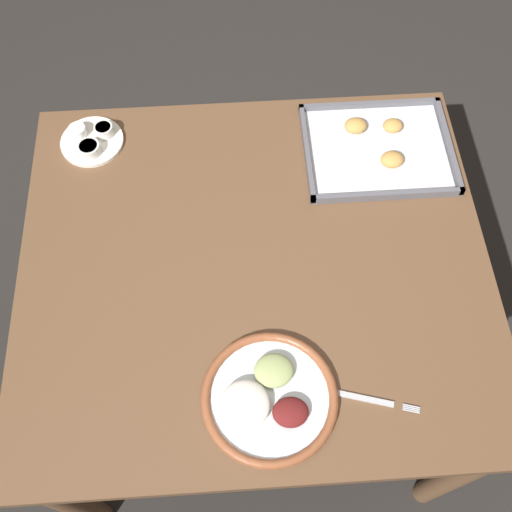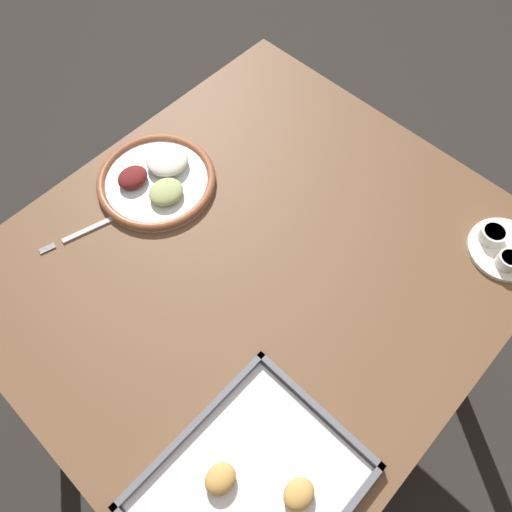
{
  "view_description": "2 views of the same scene",
  "coord_description": "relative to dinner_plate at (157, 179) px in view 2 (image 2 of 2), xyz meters",
  "views": [
    {
      "loc": [
        -0.04,
        -0.64,
        1.98
      ],
      "look_at": [
        0.0,
        0.0,
        0.8
      ],
      "focal_mm": 42.0,
      "sensor_mm": 36.0,
      "label": 1
    },
    {
      "loc": [
        0.37,
        0.35,
        1.72
      ],
      "look_at": [
        0.0,
        0.0,
        0.8
      ],
      "focal_mm": 35.0,
      "sensor_mm": 36.0,
      "label": 2
    }
  ],
  "objects": [
    {
      "name": "dinner_plate",
      "position": [
        0.0,
        0.0,
        0.0
      ],
      "size": [
        0.28,
        0.28,
        0.05
      ],
      "color": "silver",
      "rests_on": "dining_table"
    },
    {
      "name": "fork",
      "position": [
        0.19,
        -0.01,
        -0.01
      ],
      "size": [
        0.21,
        0.07,
        0.0
      ],
      "rotation": [
        0.0,
        0.0,
        -0.28
      ],
      "color": "#B2B2B7",
      "rests_on": "dining_table"
    },
    {
      "name": "baking_tray",
      "position": [
        0.33,
        0.62,
        -0.0
      ],
      "size": [
        0.37,
        0.3,
        0.04
      ],
      "color": "#595960",
      "rests_on": "dining_table"
    },
    {
      "name": "saucer_plate",
      "position": [
        -0.4,
        0.69,
        0.0
      ],
      "size": [
        0.16,
        0.16,
        0.04
      ],
      "color": "white",
      "rests_on": "dining_table"
    },
    {
      "name": "dining_table",
      "position": [
        -0.01,
        0.32,
        -0.12
      ],
      "size": [
        1.08,
        0.98,
        0.77
      ],
      "color": "brown",
      "rests_on": "ground_plane"
    },
    {
      "name": "ground_plane",
      "position": [
        -0.01,
        0.32,
        -0.78
      ],
      "size": [
        8.0,
        8.0,
        0.0
      ],
      "primitive_type": "plane",
      "color": "#282623"
    }
  ]
}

